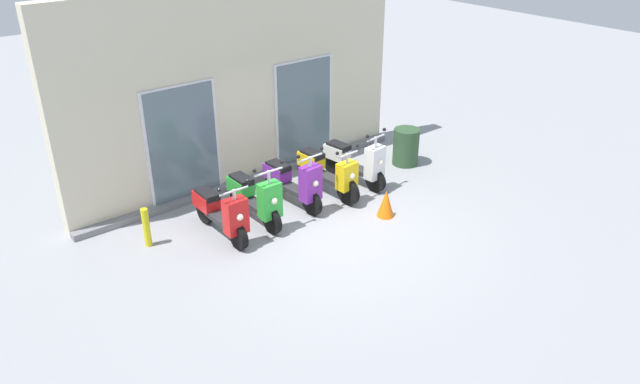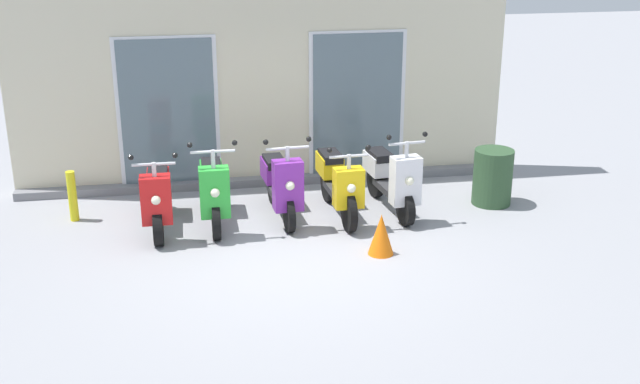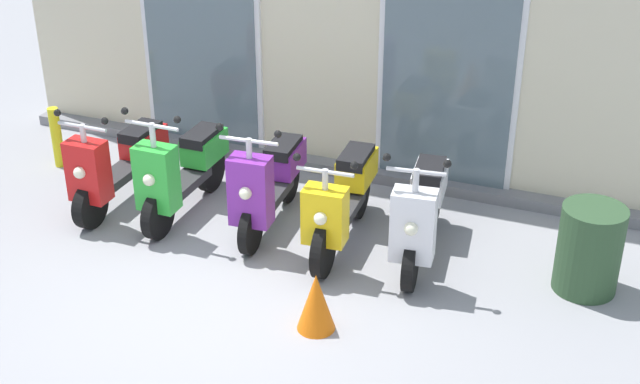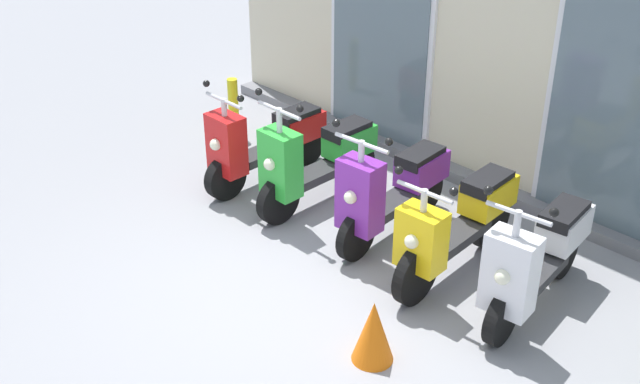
{
  "view_description": "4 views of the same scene",
  "coord_description": "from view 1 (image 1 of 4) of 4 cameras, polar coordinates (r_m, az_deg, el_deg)",
  "views": [
    {
      "loc": [
        -6.02,
        -7.08,
        5.5
      ],
      "look_at": [
        0.09,
        0.48,
        0.56
      ],
      "focal_mm": 34.26,
      "sensor_mm": 36.0,
      "label": 1
    },
    {
      "loc": [
        -1.19,
        -8.97,
        4.14
      ],
      "look_at": [
        0.47,
        0.52,
        0.6
      ],
      "focal_mm": 45.13,
      "sensor_mm": 36.0,
      "label": 2
    },
    {
      "loc": [
        3.31,
        -5.66,
        4.37
      ],
      "look_at": [
        0.77,
        0.77,
        0.74
      ],
      "focal_mm": 49.31,
      "sensor_mm": 36.0,
      "label": 3
    },
    {
      "loc": [
        4.1,
        -3.66,
        3.99
      ],
      "look_at": [
        -0.09,
        0.44,
        0.72
      ],
      "focal_mm": 44.27,
      "sensor_mm": 36.0,
      "label": 4
    }
  ],
  "objects": [
    {
      "name": "scooter_purple",
      "position": [
        11.43,
        -2.45,
        0.99
      ],
      "size": [
        0.63,
        1.56,
        1.27
      ],
      "color": "black",
      "rests_on": "ground_plane"
    },
    {
      "name": "storefront_facade",
      "position": [
        12.14,
        -7.39,
        9.41
      ],
      "size": [
        7.39,
        0.5,
        3.92
      ],
      "color": "beige",
      "rests_on": "ground_plane"
    },
    {
      "name": "ground_plane",
      "position": [
        10.8,
        1.24,
        -3.68
      ],
      "size": [
        40.0,
        40.0,
        0.0
      ],
      "primitive_type": "plane",
      "color": "#939399"
    },
    {
      "name": "traffic_cone",
      "position": [
        11.22,
        6.17,
        -1.06
      ],
      "size": [
        0.32,
        0.32,
        0.52
      ],
      "primitive_type": "cone",
      "color": "orange",
      "rests_on": "ground_plane"
    },
    {
      "name": "scooter_red",
      "position": [
        10.59,
        -9.23,
        -1.9
      ],
      "size": [
        0.6,
        1.59,
        1.2
      ],
      "color": "black",
      "rests_on": "ground_plane"
    },
    {
      "name": "scooter_white",
      "position": [
        12.31,
        3.35,
        2.89
      ],
      "size": [
        0.59,
        1.59,
        1.27
      ],
      "color": "black",
      "rests_on": "ground_plane"
    },
    {
      "name": "trash_bin",
      "position": [
        13.35,
        8.03,
        4.21
      ],
      "size": [
        0.56,
        0.56,
        0.8
      ],
      "primitive_type": "cylinder",
      "color": "#2D4C2D",
      "rests_on": "ground_plane"
    },
    {
      "name": "scooter_yellow",
      "position": [
        11.84,
        0.71,
        1.88
      ],
      "size": [
        0.58,
        1.69,
        1.16
      ],
      "color": "black",
      "rests_on": "ground_plane"
    },
    {
      "name": "scooter_green",
      "position": [
        10.92,
        -6.07,
        -0.51
      ],
      "size": [
        0.62,
        1.56,
        1.3
      ],
      "color": "black",
      "rests_on": "ground_plane"
    },
    {
      "name": "curb_bollard",
      "position": [
        10.62,
        -15.91,
        -3.2
      ],
      "size": [
        0.12,
        0.12,
        0.7
      ],
      "primitive_type": "cylinder",
      "color": "yellow",
      "rests_on": "ground_plane"
    }
  ]
}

